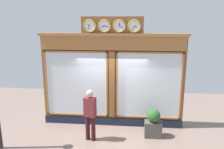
% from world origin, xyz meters
% --- Properties ---
extents(shop_facade, '(5.18, 0.42, 3.92)m').
position_xyz_m(shop_facade, '(-0.00, -0.12, 1.72)').
color(shop_facade, brown).
rests_on(shop_facade, ground_plane).
extents(pedestrian, '(0.41, 0.31, 1.69)m').
position_xyz_m(pedestrian, '(0.59, 1.15, 0.93)').
color(pedestrian, '#3A1316').
rests_on(pedestrian, ground_plane).
extents(planter_box, '(0.56, 0.36, 0.53)m').
position_xyz_m(planter_box, '(-1.45, 0.73, 0.27)').
color(planter_box, '#4C4742').
rests_on(planter_box, ground_plane).
extents(planter_shrub, '(0.44, 0.44, 0.44)m').
position_xyz_m(planter_shrub, '(-1.45, 0.73, 0.75)').
color(planter_shrub, '#285623').
rests_on(planter_shrub, planter_box).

